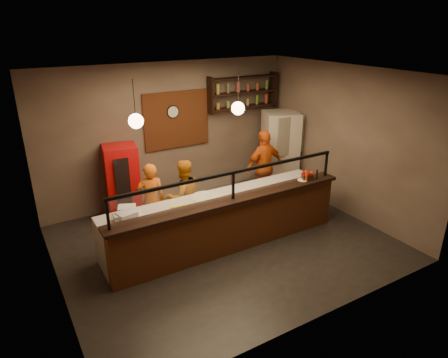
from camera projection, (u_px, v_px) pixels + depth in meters
floor at (224, 243)px, 7.76m from camera, size 6.00×6.00×0.00m
ceiling at (225, 74)px, 6.57m from camera, size 6.00×6.00×0.00m
wall_back at (169, 133)px, 9.16m from camera, size 6.00×0.00×6.00m
wall_left at (46, 201)px, 5.74m from camera, size 0.00×5.00×5.00m
wall_right at (344, 141)px, 8.58m from camera, size 0.00×5.00×5.00m
wall_front at (323, 222)px, 5.16m from camera, size 6.00×0.00×6.00m
brick_patch at (177, 120)px, 9.12m from camera, size 1.60×0.04×1.30m
service_counter at (233, 226)px, 7.33m from camera, size 4.60×0.25×1.00m
counter_ledge at (233, 200)px, 7.13m from camera, size 4.70×0.37×0.06m
worktop_cabinet at (219, 219)px, 7.76m from camera, size 4.60×0.75×0.85m
worktop at (219, 198)px, 7.59m from camera, size 4.60×0.75×0.05m
sneeze_guard at (233, 182)px, 7.01m from camera, size 4.50×0.05×0.52m
wall_shelving at (243, 92)px, 9.62m from camera, size 1.84×0.28×0.85m
wall_clock at (173, 112)px, 8.99m from camera, size 0.30×0.04×0.30m
pendant_left at (136, 121)px, 6.26m from camera, size 0.24×0.24×0.77m
pendant_right at (238, 108)px, 7.16m from camera, size 0.24×0.24×0.77m
cook_left at (151, 200)px, 7.80m from camera, size 0.62×0.47×1.51m
cook_mid at (184, 196)px, 7.94m from camera, size 0.74×0.57×1.52m
cook_right at (264, 167)px, 9.24m from camera, size 1.03×0.47×1.73m
fridge at (280, 151)px, 9.96m from camera, size 1.04×1.01×1.96m
red_cooler at (123, 181)px, 8.57m from camera, size 0.78×0.73×1.60m
pizza_dough at (206, 197)px, 7.56m from camera, size 0.66×0.66×0.01m
prep_tub_a at (127, 216)px, 6.66m from camera, size 0.36×0.31×0.15m
prep_tub_b at (127, 210)px, 6.88m from camera, size 0.36×0.33×0.15m
prep_tub_c at (122, 217)px, 6.65m from camera, size 0.29×0.24×0.14m
rolling_pin at (180, 206)px, 7.12m from camera, size 0.36×0.10×0.06m
condiment_caddy at (307, 177)px, 7.94m from camera, size 0.25×0.22×0.11m
pepper_mill at (317, 174)px, 7.97m from camera, size 0.04×0.04×0.19m
small_plate at (303, 180)px, 7.93m from camera, size 0.25×0.25×0.01m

